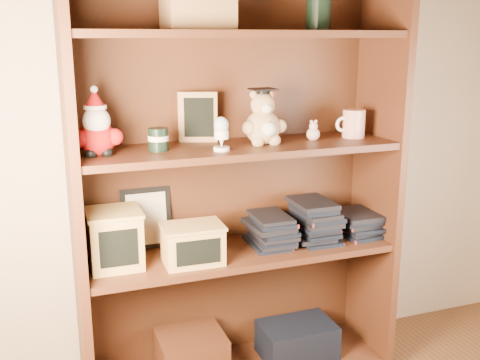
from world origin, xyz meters
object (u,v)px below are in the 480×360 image
object	(u,v)px
teacher_mug	(353,124)
treats_box	(115,238)
bookcase	(235,188)
grad_teddy_bear	(263,122)

from	to	relation	value
teacher_mug	treats_box	bearing A→B (deg)	-179.95
teacher_mug	treats_box	distance (m)	0.99
bookcase	teacher_mug	xyz separation A→B (m)	(0.47, -0.05, 0.23)
bookcase	treats_box	distance (m)	0.48
grad_teddy_bear	treats_box	bearing A→B (deg)	179.44
teacher_mug	treats_box	size ratio (longest dim) A/B	0.61
grad_teddy_bear	treats_box	size ratio (longest dim) A/B	1.03
teacher_mug	treats_box	world-z (taller)	teacher_mug
teacher_mug	grad_teddy_bear	bearing A→B (deg)	-179.05
grad_teddy_bear	teacher_mug	world-z (taller)	grad_teddy_bear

